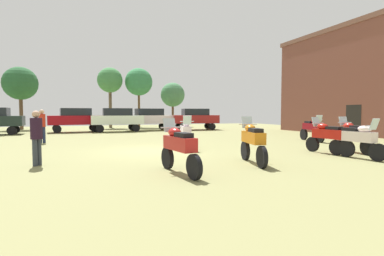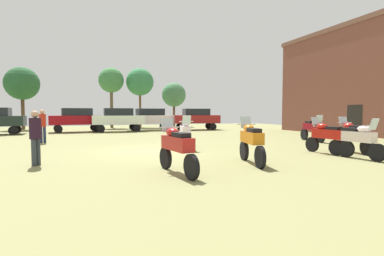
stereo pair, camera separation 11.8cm
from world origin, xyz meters
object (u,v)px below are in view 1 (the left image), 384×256
object	(u,v)px
motorcycle_2	(253,141)
motorcycle_4	(312,128)
motorcycle_3	(328,136)
person_1	(42,123)
motorcycle_6	(357,139)
tree_4	(20,84)
motorcycle_1	(186,132)
person_2	(36,134)
motorcycle_10	(353,135)
car_5	(76,118)
car_3	(195,117)
motorcycle_8	(179,147)
tree_3	(139,82)
car_4	(149,118)
tree_5	(173,95)
tree_1	(110,81)
car_6	(117,118)

from	to	relation	value
motorcycle_2	motorcycle_4	distance (m)	8.65
motorcycle_3	person_1	xyz separation A→B (m)	(-11.00, 8.60, 0.34)
motorcycle_6	tree_4	distance (m)	28.79
motorcycle_1	person_2	xyz separation A→B (m)	(-5.71, -2.35, 0.24)
motorcycle_3	tree_4	world-z (taller)	tree_4
motorcycle_10	car_5	world-z (taller)	car_5
car_3	tree_4	distance (m)	17.21
motorcycle_8	person_1	size ratio (longest dim) A/B	1.23
car_5	motorcycle_4	bearing A→B (deg)	-142.54
motorcycle_1	tree_3	size ratio (longest dim) A/B	0.35
motorcycle_2	motorcycle_8	distance (m)	2.72
motorcycle_4	person_2	size ratio (longest dim) A/B	1.33
motorcycle_8	tree_3	size ratio (longest dim) A/B	0.34
motorcycle_3	car_4	bearing A→B (deg)	96.98
person_2	motorcycle_8	bearing A→B (deg)	-91.24
car_3	car_4	size ratio (longest dim) A/B	1.03
person_2	tree_4	world-z (taller)	tree_4
tree_4	tree_3	bearing A→B (deg)	0.20
car_4	tree_4	bearing A→B (deg)	59.59
motorcycle_1	motorcycle_10	size ratio (longest dim) A/B	1.09
motorcycle_3	motorcycle_6	xyz separation A→B (m)	(0.10, -1.18, -0.01)
motorcycle_3	tree_5	xyz separation A→B (m)	(1.23, 24.26, 3.03)
tree_4	person_1	bearing A→B (deg)	-76.85
motorcycle_1	motorcycle_8	distance (m)	5.42
car_3	tree_5	distance (m)	7.96
motorcycle_2	car_5	xyz separation A→B (m)	(-5.48, 18.11, 0.43)
car_4	tree_5	bearing A→B (deg)	-35.56
car_5	person_1	bearing A→B (deg)	163.79
person_2	motorcycle_1	bearing A→B (deg)	-32.94
car_4	motorcycle_8	bearing A→B (deg)	166.95
motorcycle_8	tree_3	bearing A→B (deg)	74.06
car_3	tree_1	distance (m)	10.52
motorcycle_2	tree_4	bearing A→B (deg)	126.86
motorcycle_4	motorcycle_1	bearing A→B (deg)	14.59
motorcycle_10	tree_1	bearing A→B (deg)	117.74
motorcycle_1	tree_1	distance (m)	20.18
car_6	person_1	distance (m)	9.36
motorcycle_2	car_6	bearing A→B (deg)	110.53
car_4	person_1	distance (m)	11.79
person_2	motorcycle_6	bearing A→B (deg)	-68.96
motorcycle_10	tree_4	distance (m)	28.46
motorcycle_3	car_5	distance (m)	19.76
car_6	motorcycle_4	bearing A→B (deg)	-142.48
motorcycle_10	tree_5	distance (m)	24.54
car_4	tree_3	xyz separation A→B (m)	(0.20, 5.97, 3.85)
motorcycle_3	person_1	world-z (taller)	person_1
motorcycle_10	person_2	size ratio (longest dim) A/B	1.23
car_5	person_1	distance (m)	8.87
motorcycle_1	person_1	distance (m)	8.05
motorcycle_1	motorcycle_6	xyz separation A→B (m)	(4.73, -4.89, -0.04)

